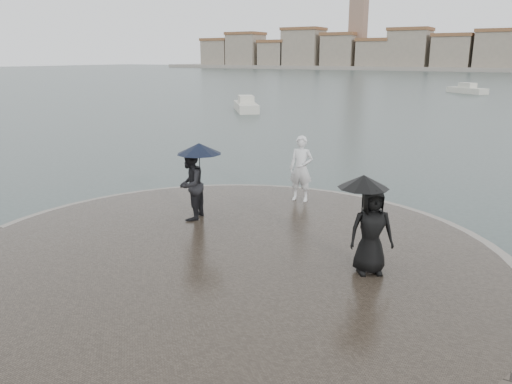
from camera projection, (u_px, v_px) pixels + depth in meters
The scene contains 6 objects.
ground at pixel (104, 344), 8.13m from camera, with size 400.00×400.00×0.00m, color #2B3835.
kerb_ring at pixel (226, 262), 10.98m from camera, with size 12.50×12.50×0.32m, color gray.
quay_tip at pixel (226, 261), 10.98m from camera, with size 11.90×11.90×0.36m, color #2D261E.
statue at pixel (301, 169), 14.68m from camera, with size 0.71×0.46×1.94m, color silver.
visitor_left at pixel (192, 176), 12.93m from camera, with size 1.29×1.21×2.04m.
visitor_right at pixel (370, 219), 9.74m from camera, with size 1.27×1.07×1.95m.
Camera 1 is at (5.83, -4.88, 4.55)m, focal length 35.00 mm.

